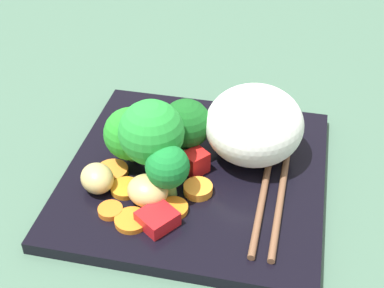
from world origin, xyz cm
name	(u,v)px	position (x,y,z in cm)	size (l,w,h in cm)	color
ground_plane	(195,188)	(0.00, 0.00, -1.00)	(110.00, 110.00, 2.00)	#43634F
square_plate	(196,175)	(0.00, 0.00, 0.61)	(24.32, 24.32, 1.22)	black
rice_mound	(254,125)	(3.53, -5.01, 4.84)	(9.66, 9.37, 7.24)	white
broccoli_floret_0	(186,125)	(2.58, 1.45, 4.58)	(4.88, 4.88, 5.97)	#82B054
broccoli_floret_1	(159,122)	(2.40, 4.06, 4.68)	(3.81, 3.81, 5.60)	#569B3C
broccoli_floret_2	(131,131)	(0.43, 6.26, 4.66)	(5.03, 5.03, 6.02)	#77BB52
broccoli_floret_3	(152,134)	(-1.39, 3.76, 6.09)	(5.99, 5.99, 8.10)	#61A756
broccoli_floret_4	(168,168)	(-3.86, 1.76, 4.53)	(3.95, 3.95, 5.48)	#629546
carrot_slice_0	(198,189)	(-2.95, -0.80, 1.62)	(2.67, 2.67, 0.80)	orange
carrot_slice_1	(125,188)	(-4.02, 5.76, 1.50)	(2.71, 2.71, 0.56)	orange
carrot_slice_2	(131,220)	(-7.81, 4.09, 1.48)	(2.93, 2.93, 0.51)	orange
carrot_slice_3	(110,210)	(-7.01, 6.23, 1.49)	(2.19, 2.19, 0.54)	orange
carrot_slice_4	(173,208)	(-5.68, 0.90, 1.48)	(2.63, 2.63, 0.52)	orange
carrot_slice_5	(112,171)	(-1.94, 7.67, 1.51)	(2.98, 2.98, 0.58)	orange
pepper_chunk_0	(157,218)	(-7.54, 1.84, 1.89)	(2.81, 2.95, 1.34)	red
pepper_chunk_1	(199,163)	(-0.15, -0.32, 2.29)	(2.10, 1.93, 2.13)	red
chicken_piece_0	(97,178)	(-4.27, 8.28, 2.50)	(3.40, 2.95, 2.55)	tan
chicken_piece_1	(148,190)	(-4.95, 3.36, 2.50)	(3.74, 3.40, 2.56)	tan
chopstick_pair	(276,170)	(1.21, -7.59, 1.54)	(22.52, 2.91, 0.63)	brown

